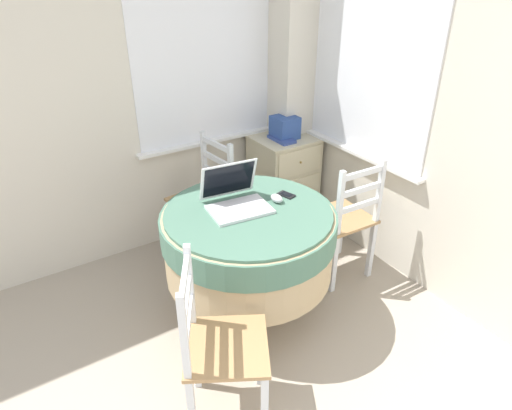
{
  "coord_description": "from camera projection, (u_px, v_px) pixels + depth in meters",
  "views": [
    {
      "loc": [
        -0.09,
        -0.15,
        2.05
      ],
      "look_at": [
        1.26,
        1.94,
        0.67
      ],
      "focal_mm": 32.0,
      "sensor_mm": 36.0,
      "label": 1
    }
  ],
  "objects": [
    {
      "name": "dining_chair_near_back_window",
      "position": [
        205.0,
        200.0,
        3.38
      ],
      "size": [
        0.43,
        0.43,
        0.91
      ],
      "color": "#A87F51",
      "rests_on": "ground_plane"
    },
    {
      "name": "laptop",
      "position": [
        236.0,
        199.0,
        2.65
      ],
      "size": [
        0.38,
        0.36,
        0.25
      ],
      "color": "silver",
      "rests_on": "round_dining_table"
    },
    {
      "name": "book_on_cabinet",
      "position": [
        282.0,
        139.0,
        3.59
      ],
      "size": [
        0.12,
        0.23,
        0.02
      ],
      "color": "#33478C",
      "rests_on": "corner_cabinet"
    },
    {
      "name": "dining_chair_near_right_window",
      "position": [
        344.0,
        221.0,
        3.12
      ],
      "size": [
        0.4,
        0.4,
        0.91
      ],
      "color": "#A87F51",
      "rests_on": "ground_plane"
    },
    {
      "name": "storage_box",
      "position": [
        285.0,
        127.0,
        3.61
      ],
      "size": [
        0.18,
        0.18,
        0.17
      ],
      "color": "#2D4C93",
      "rests_on": "corner_cabinet"
    },
    {
      "name": "cell_phone",
      "position": [
        286.0,
        195.0,
        2.8
      ],
      "size": [
        0.09,
        0.12,
        0.01
      ],
      "color": "black",
      "rests_on": "round_dining_table"
    },
    {
      "name": "dining_chair_camera_near",
      "position": [
        218.0,
        347.0,
        2.11
      ],
      "size": [
        0.53,
        0.53,
        0.91
      ],
      "color": "#A87F51",
      "rests_on": "ground_plane"
    },
    {
      "name": "round_dining_table",
      "position": [
        249.0,
        238.0,
        2.72
      ],
      "size": [
        1.03,
        1.03,
        0.75
      ],
      "color": "#4C3D2D",
      "rests_on": "ground_plane"
    },
    {
      "name": "corner_cabinet",
      "position": [
        283.0,
        179.0,
        3.85
      ],
      "size": [
        0.49,
        0.46,
        0.76
      ],
      "color": "beige",
      "rests_on": "ground_plane"
    },
    {
      "name": "corner_room_shell",
      "position": [
        274.0,
        113.0,
        2.52
      ],
      "size": [
        4.52,
        4.76,
        2.55
      ],
      "color": "beige",
      "rests_on": "ground_plane"
    },
    {
      "name": "computer_mouse",
      "position": [
        277.0,
        198.0,
        2.72
      ],
      "size": [
        0.06,
        0.09,
        0.05
      ],
      "color": "silver",
      "rests_on": "round_dining_table"
    }
  ]
}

